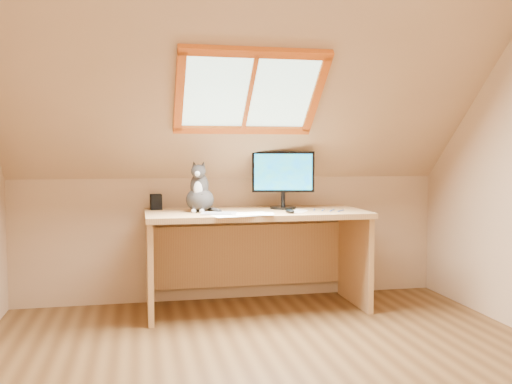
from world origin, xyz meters
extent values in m
plane|color=brown|center=(0.00, 0.00, 0.00)|extent=(3.50, 3.50, 0.00)
cube|color=tan|center=(0.00, -1.75, 1.20)|extent=(3.50, 0.02, 2.40)
cube|color=tan|center=(0.00, 1.75, 0.50)|extent=(3.50, 0.02, 1.00)
cube|color=tan|center=(0.00, 0.97, 1.70)|extent=(3.50, 1.56, 1.41)
cube|color=#B2E0CC|center=(0.00, 1.05, 1.63)|extent=(0.90, 0.53, 0.48)
cube|color=#CF5D13|center=(0.00, 1.05, 1.63)|extent=(1.02, 0.64, 0.59)
cube|color=tan|center=(0.12, 1.38, 0.74)|extent=(1.67, 0.73, 0.04)
cube|color=tan|center=(-0.69, 1.38, 0.36)|extent=(0.04, 0.66, 0.72)
cube|color=tan|center=(0.92, 1.38, 0.36)|extent=(0.04, 0.66, 0.72)
cube|color=tan|center=(0.12, 1.72, 0.36)|extent=(1.57, 0.03, 0.50)
cylinder|color=black|center=(0.36, 1.49, 0.77)|extent=(0.21, 0.21, 0.02)
cylinder|color=black|center=(0.36, 1.49, 0.84)|extent=(0.03, 0.03, 0.11)
cube|color=black|center=(0.36, 1.49, 1.05)|extent=(0.49, 0.14, 0.32)
cube|color=#004CC9|center=(0.35, 1.47, 1.05)|extent=(0.44, 0.10, 0.28)
ellipsoid|color=#393532|center=(-0.31, 1.42, 0.85)|extent=(0.27, 0.30, 0.18)
ellipsoid|color=#393532|center=(-0.31, 1.41, 0.96)|extent=(0.17, 0.17, 0.20)
ellipsoid|color=silver|center=(-0.33, 1.35, 0.94)|extent=(0.07, 0.05, 0.11)
ellipsoid|color=#393532|center=(-0.32, 1.36, 1.07)|extent=(0.13, 0.12, 0.10)
sphere|color=silver|center=(-0.33, 1.32, 1.05)|extent=(0.04, 0.04, 0.04)
cone|color=#393532|center=(-0.35, 1.39, 1.12)|extent=(0.06, 0.06, 0.06)
cone|color=#393532|center=(-0.28, 1.38, 1.12)|extent=(0.06, 0.06, 0.06)
cube|color=black|center=(-0.63, 1.63, 0.82)|extent=(0.09, 0.09, 0.12)
cube|color=#B2B2B7|center=(-0.19, 1.21, 0.77)|extent=(0.28, 0.23, 0.01)
ellipsoid|color=black|center=(0.32, 1.16, 0.78)|extent=(0.08, 0.10, 0.03)
cube|color=white|center=(-0.02, 1.12, 0.76)|extent=(0.33, 0.27, 0.00)
cube|color=white|center=(-0.02, 1.12, 0.76)|extent=(0.32, 0.24, 0.00)
cube|color=white|center=(-0.02, 1.12, 0.77)|extent=(0.35, 0.30, 0.00)
cube|color=white|center=(-0.02, 1.12, 0.77)|extent=(0.34, 0.28, 0.00)
camera|label=1|loc=(-0.77, -2.85, 1.21)|focal=40.00mm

